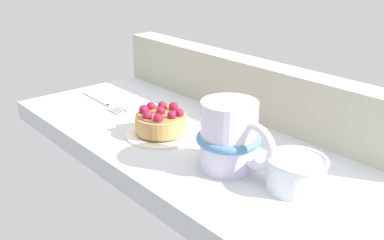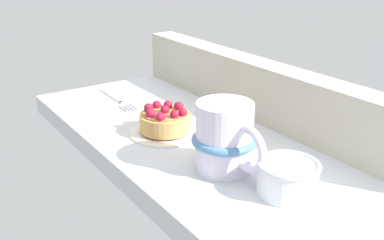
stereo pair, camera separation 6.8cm
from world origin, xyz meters
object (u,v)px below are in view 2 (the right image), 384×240
dessert_plate (165,132)px  raspberry_tart (165,120)px  dessert_fork (117,99)px  sugar_bowl (288,177)px  coffee_mug (226,138)px

dessert_plate → raspberry_tart: raspberry_tart is taller
raspberry_tart → dessert_fork: (-20.05, 0.69, -2.16)cm
raspberry_tart → sugar_bowl: (25.22, 2.64, -0.12)cm
coffee_mug → dessert_plate: bearing=-179.2°
sugar_bowl → raspberry_tart: bearing=-174.0°
raspberry_tart → dessert_fork: raspberry_tart is taller
dessert_plate → raspberry_tart: (-0.00, -0.02, 2.14)cm
dessert_fork → dessert_plate: bearing=-1.9°
coffee_mug → raspberry_tart: bearing=-179.1°
dessert_plate → dessert_fork: 20.06cm
dessert_fork → sugar_bowl: size_ratio=1.95×
coffee_mug → dessert_fork: coffee_mug is taller
sugar_bowl → coffee_mug: bearing=-165.9°
dessert_fork → sugar_bowl: (45.27, 1.95, 2.04)cm
dessert_plate → dessert_fork: size_ratio=0.76×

